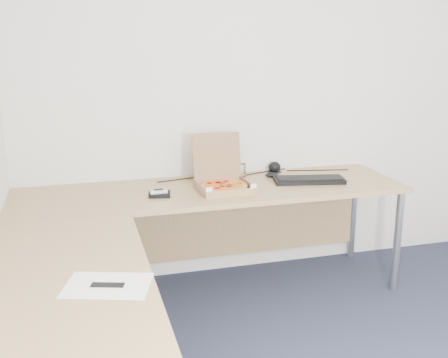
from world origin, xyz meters
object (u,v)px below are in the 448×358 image
object	(u,v)px
wallet	(160,194)
drinking_glass	(241,172)
desk	(174,219)
pizza_box	(224,183)
keyboard	(309,180)

from	to	relation	value
wallet	drinking_glass	bearing A→B (deg)	31.04
desk	wallet	world-z (taller)	wallet
pizza_box	keyboard	xyz separation A→B (m)	(0.60, 0.01, -0.03)
drinking_glass	wallet	size ratio (longest dim) A/B	0.84
pizza_box	wallet	bearing A→B (deg)	-177.36
drinking_glass	wallet	bearing A→B (deg)	-159.07
desk	pizza_box	bearing A→B (deg)	44.41
drinking_glass	pizza_box	bearing A→B (deg)	-132.67
drinking_glass	wallet	world-z (taller)	drinking_glass
pizza_box	wallet	xyz separation A→B (m)	(-0.42, -0.04, -0.03)
pizza_box	keyboard	distance (m)	0.60
keyboard	drinking_glass	bearing A→B (deg)	167.51
desk	keyboard	xyz separation A→B (m)	(0.99, 0.39, 0.04)
pizza_box	wallet	world-z (taller)	pizza_box
pizza_box	keyboard	world-z (taller)	pizza_box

